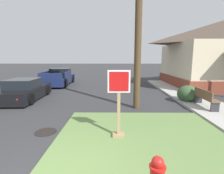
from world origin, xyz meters
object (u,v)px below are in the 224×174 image
at_px(stop_sign, 119,106).
at_px(pickup_truck_navy, 59,78).
at_px(manhole_cover, 46,132).
at_px(parked_sedan_black, 25,91).
at_px(street_bench, 205,97).

distance_m(stop_sign, pickup_truck_navy, 12.08).
height_order(manhole_cover, parked_sedan_black, parked_sedan_black).
height_order(manhole_cover, street_bench, street_bench).
xyz_separation_m(stop_sign, pickup_truck_navy, (-5.24, 10.88, -0.40)).
bearing_deg(parked_sedan_black, street_bench, -11.26).
distance_m(manhole_cover, parked_sedan_black, 5.44).
bearing_deg(pickup_truck_navy, manhole_cover, -74.79).
bearing_deg(stop_sign, street_bench, 36.16).
distance_m(parked_sedan_black, pickup_truck_navy, 5.92).
relative_size(manhole_cover, street_bench, 0.42).
xyz_separation_m(stop_sign, parked_sedan_black, (-5.37, 4.96, -0.47)).
bearing_deg(stop_sign, parked_sedan_black, 137.28).
distance_m(manhole_cover, pickup_truck_navy, 10.84).
bearing_deg(street_bench, parked_sedan_black, 168.74).
distance_m(stop_sign, manhole_cover, 2.64).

